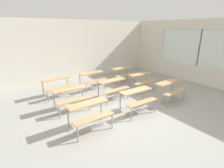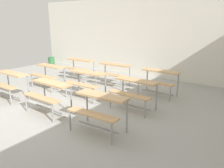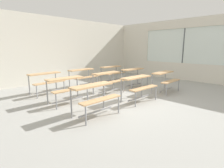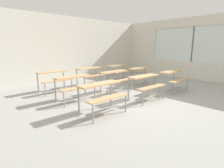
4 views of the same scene
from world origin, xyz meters
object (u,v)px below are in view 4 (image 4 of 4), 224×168
Objects in this scene: desk_bench_r1c0 at (75,83)px; desk_bench_r1c1 at (116,76)px; desk_bench_r1c2 at (142,72)px; desk_bench_r2c2 at (120,69)px; desk_bench_r2c0 at (54,76)px; desk_bench_r2c1 at (90,72)px; desk_bench_r0c2 at (174,76)px; desk_bench_r0c0 at (102,91)px; desk_bench_r0c1 at (146,82)px.

desk_bench_r1c1 is at bearing 0.93° from desk_bench_r1c0.
desk_bench_r2c2 is (0.05, 1.36, 0.00)m from desk_bench_r1c2.
desk_bench_r2c0 and desk_bench_r2c2 have the same top height.
desk_bench_r2c1 is at bearing 43.57° from desk_bench_r1c0.
desk_bench_r0c2 and desk_bench_r1c1 have the same top height.
desk_bench_r0c0 and desk_bench_r2c2 have the same top height.
desk_bench_r0c0 is 2.74m from desk_bench_r2c0.
desk_bench_r2c0 is at bearing 122.15° from desk_bench_r0c1.
desk_bench_r0c1 is at bearing 176.15° from desk_bench_r0c2.
desk_bench_r0c0 is 0.98× the size of desk_bench_r2c0.
desk_bench_r0c0 is 0.99× the size of desk_bench_r1c0.
desk_bench_r0c1 is 3.20m from desk_bench_r2c0.
desk_bench_r1c1 is (-1.56, 1.37, 0.00)m from desk_bench_r0c2.
desk_bench_r1c2 is (1.54, 1.36, 0.00)m from desk_bench_r0c1.
desk_bench_r0c0 is 1.69m from desk_bench_r0c1.
desk_bench_r0c0 and desk_bench_r1c2 have the same top height.
desk_bench_r0c2 and desk_bench_r2c2 have the same top height.
desk_bench_r2c0 is at bearing 178.06° from desk_bench_r2c1.
desk_bench_r1c2 is at bearing 22.50° from desk_bench_r0c0.
desk_bench_r1c0 and desk_bench_r2c2 have the same top height.
desk_bench_r1c1 is (1.69, 1.31, 0.00)m from desk_bench_r0c0.
desk_bench_r1c0 is 1.00× the size of desk_bench_r1c1.
desk_bench_r2c0 is 1.55m from desk_bench_r2c1.
desk_bench_r0c2 is at bearing 0.14° from desk_bench_r0c1.
desk_bench_r0c1 is (1.69, -0.02, 0.00)m from desk_bench_r0c0.
desk_bench_r0c0 is 2.13m from desk_bench_r1c1.
desk_bench_r1c2 is (3.19, 0.02, 0.00)m from desk_bench_r1c0.
desk_bench_r2c0 is 1.01× the size of desk_bench_r2c1.
desk_bench_r1c2 is at bearing -43.06° from desk_bench_r2c1.
desk_bench_r1c2 is at bearing 1.83° from desk_bench_r1c0.
desk_bench_r1c0 is 2.12m from desk_bench_r2c1.
desk_bench_r1c1 is 1.00× the size of desk_bench_r2c1.
desk_bench_r0c0 and desk_bench_r0c1 have the same top height.
desk_bench_r0c1 and desk_bench_r2c2 have the same top height.
desk_bench_r0c1 is at bearing -0.64° from desk_bench_r0c0.
desk_bench_r0c2 is 1.01× the size of desk_bench_r1c1.
desk_bench_r0c0 is 0.99× the size of desk_bench_r0c1.
desk_bench_r1c2 is at bearing 88.37° from desk_bench_r0c2.
desk_bench_r2c2 is (3.24, 1.37, 0.00)m from desk_bench_r1c0.
desk_bench_r2c1 is (1.61, 2.74, 0.00)m from desk_bench_r0c0.
desk_bench_r1c1 is 2.11m from desk_bench_r2c2.
desk_bench_r0c0 is 0.98× the size of desk_bench_r0c2.
desk_bench_r1c0 is at bearing 177.80° from desk_bench_r1c1.
desk_bench_r2c0 is at bearing 179.98° from desk_bench_r2c2.
desk_bench_r1c1 is at bearing -138.15° from desk_bench_r2c2.
desk_bench_r0c2 is at bearing -61.84° from desk_bench_r2c1.
desk_bench_r1c0 is 1.42m from desk_bench_r2c0.
desk_bench_r1c2 and desk_bench_r2c0 have the same top height.
desk_bench_r1c2 is 1.01× the size of desk_bench_r2c2.
desk_bench_r2c1 is at bearing 93.17° from desk_bench_r0c1.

